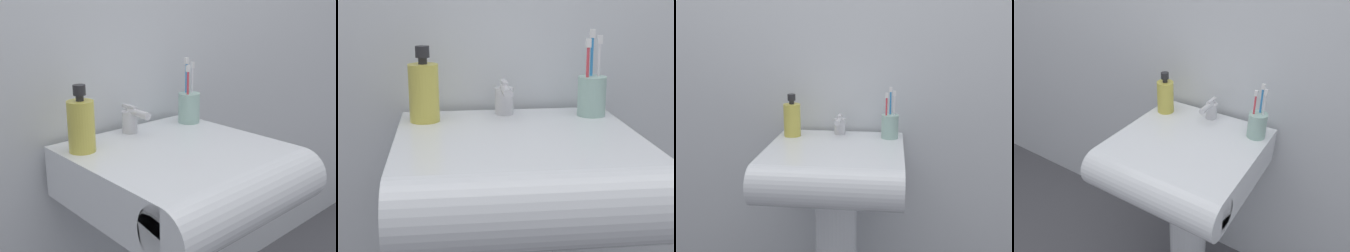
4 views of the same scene
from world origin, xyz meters
TOP-DOWN VIEW (x-y plane):
  - sink_basin at (0.00, -0.05)m, footprint 0.51×0.54m
  - faucet at (-0.01, 0.17)m, footprint 0.05×0.11m
  - toothbrush_cup at (0.20, 0.15)m, footprint 0.07×0.07m
  - soap_bottle at (-0.20, 0.13)m, footprint 0.07×0.07m

SIDE VIEW (x-z plane):
  - sink_basin at x=0.00m, z-range 0.65..0.79m
  - faucet at x=-0.01m, z-range 0.79..0.87m
  - toothbrush_cup at x=0.20m, z-range 0.74..0.94m
  - soap_bottle at x=-0.20m, z-range 0.77..0.95m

